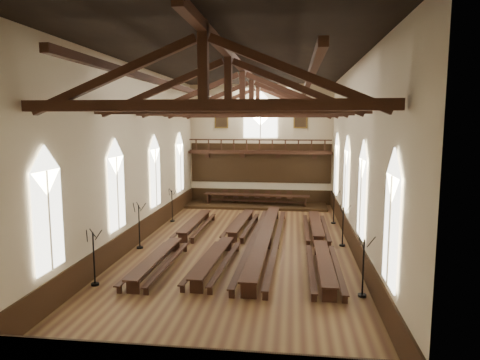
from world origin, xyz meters
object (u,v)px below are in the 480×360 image
object	(u,v)px
high_table	(256,196)
candelabrum_right_near	(363,278)
refectory_row_a	(179,238)
dais	(256,205)
candelabrum_left_near	(94,268)
refectory_row_d	(319,242)
refectory_row_c	(265,237)
candelabrum_right_far	(334,214)
candelabrum_left_mid	(139,235)
refectory_row_b	(230,238)
candelabrum_left_far	(172,212)
candelabrum_right_mid	(343,234)

from	to	relation	value
high_table	candelabrum_right_near	xyz separation A→B (m)	(5.75, -17.63, -0.13)
refectory_row_a	candelabrum_right_near	size ratio (longest dim) A/B	5.58
refectory_row_a	dais	size ratio (longest dim) A/B	1.21
refectory_row_a	high_table	size ratio (longest dim) A/B	1.59
refectory_row_a	candelabrum_left_near	world-z (taller)	candelabrum_left_near
refectory_row_d	dais	distance (m)	12.48
refectory_row_c	candelabrum_right_far	size ratio (longest dim) A/B	6.53
candelabrum_right_far	candelabrum_left_mid	bearing A→B (deg)	-146.98
candelabrum_right_near	refectory_row_c	bearing A→B (deg)	124.19
refectory_row_d	high_table	size ratio (longest dim) A/B	1.61
refectory_row_b	refectory_row_d	xyz separation A→B (m)	(4.90, -0.15, 0.01)
refectory_row_c	refectory_row_d	world-z (taller)	refectory_row_c
dais	candelabrum_left_near	xyz separation A→B (m)	(-5.35, -17.82, 0.64)
refectory_row_b	candelabrum_right_far	size ratio (longest dim) A/B	6.10
high_table	candelabrum_left_far	world-z (taller)	candelabrum_left_far
refectory_row_d	candelabrum_left_mid	distance (m)	9.80
refectory_row_b	candelabrum_right_near	size ratio (longest dim) A/B	5.62
refectory_row_a	candelabrum_left_mid	distance (m)	2.15
refectory_row_d	candelabrum_right_mid	xyz separation A→B (m)	(1.33, 1.05, 0.20)
refectory_row_d	candelabrum_right_near	world-z (taller)	candelabrum_right_near
high_table	candelabrum_right_far	xyz separation A→B (m)	(5.75, -5.21, -0.19)
high_table	candelabrum_right_near	distance (m)	18.55
candelabrum_left_far	candelabrum_right_mid	bearing A→B (deg)	-22.55
high_table	candelabrum_left_far	distance (m)	8.04
refectory_row_a	refectory_row_d	size ratio (longest dim) A/B	0.99
refectory_row_d	candelabrum_left_mid	bearing A→B (deg)	-175.57
refectory_row_a	candelabrum_left_near	size ratio (longest dim) A/B	5.65
refectory_row_c	candelabrum_right_near	distance (m)	7.63
dais	candelabrum_left_mid	distance (m)	13.54
candelabrum_right_far	dais	bearing A→B (deg)	137.80
refectory_row_d	candelabrum_right_mid	size ratio (longest dim) A/B	5.94
refectory_row_a	candelabrum_right_mid	xyz separation A→B (m)	(9.02, 1.31, 0.21)
candelabrum_left_near	candelabrum_left_far	distance (m)	11.82
candelabrum_left_near	candelabrum_right_far	world-z (taller)	candelabrum_left_near
refectory_row_d	candelabrum_right_near	bearing A→B (deg)	-77.41
refectory_row_d	candelabrum_right_far	bearing A→B (deg)	78.34
refectory_row_c	candelabrum_right_near	world-z (taller)	candelabrum_right_near
high_table	candelabrum_left_far	xyz separation A→B (m)	(-5.35, -6.00, -0.18)
candelabrum_left_near	candelabrum_right_near	xyz separation A→B (m)	(11.10, 0.18, 0.01)
candelabrum_right_far	candelabrum_right_mid	bearing A→B (deg)	-90.00
candelabrum_left_near	refectory_row_c	bearing A→B (deg)	43.60
candelabrum_left_near	candelabrum_right_near	size ratio (longest dim) A/B	0.99
candelabrum_right_near	candelabrum_right_mid	distance (m)	7.02
refectory_row_b	candelabrum_left_near	bearing A→B (deg)	-127.72
candelabrum_right_near	candelabrum_right_mid	xyz separation A→B (m)	(0.00, 7.02, -0.04)
refectory_row_b	candelabrum_left_near	size ratio (longest dim) A/B	5.69
refectory_row_d	candelabrum_left_near	bearing A→B (deg)	-147.80
refectory_row_b	refectory_row_d	distance (m)	4.90
candelabrum_left_mid	candelabrum_right_far	world-z (taller)	candelabrum_left_mid
candelabrum_left_near	candelabrum_right_mid	xyz separation A→B (m)	(11.10, 7.21, -0.03)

